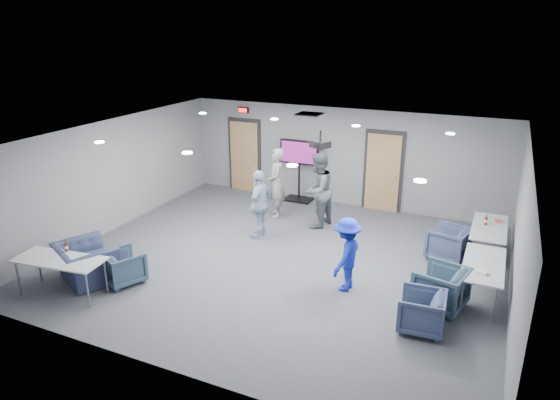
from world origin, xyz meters
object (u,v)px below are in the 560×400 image
at_px(person_b, 318,190).
at_px(chair_right_b, 440,288).
at_px(chair_front_a, 124,267).
at_px(table_right_b, 484,266).
at_px(bottle_right, 486,221).
at_px(chair_right_a, 448,243).
at_px(tv_stand, 299,167).
at_px(chair_front_b, 86,263).
at_px(table_front_left, 60,261).
at_px(person_c, 260,204).
at_px(person_d, 346,254).
at_px(person_a, 276,183).
at_px(projector, 320,144).
at_px(bottle_front, 66,247).
at_px(table_right_a, 489,229).
at_px(chair_right_c, 421,312).

xyz_separation_m(person_b, chair_right_b, (3.33, -2.67, -0.56)).
bearing_deg(chair_front_a, table_right_b, -136.25).
xyz_separation_m(chair_front_a, bottle_right, (6.32, 4.19, 0.49)).
distance_m(chair_right_a, tv_stand, 4.95).
relative_size(chair_right_a, tv_stand, 0.46).
distance_m(chair_front_b, tv_stand, 6.49).
xyz_separation_m(chair_front_a, table_front_left, (-0.73, -0.84, 0.35)).
bearing_deg(person_c, chair_right_a, 96.66).
bearing_deg(person_b, person_d, 42.24).
bearing_deg(person_a, projector, 22.40).
bearing_deg(bottle_front, chair_front_b, 67.25).
bearing_deg(tv_stand, chair_right_a, -26.68).
height_order(chair_right_b, table_right_a, chair_right_b).
height_order(chair_right_b, tv_stand, tv_stand).
height_order(chair_front_a, projector, projector).
distance_m(chair_front_a, table_right_a, 7.62).
height_order(chair_front_b, table_front_left, chair_front_b).
xyz_separation_m(chair_front_b, tv_stand, (2.00, 6.15, 0.63)).
bearing_deg(bottle_right, table_right_b, -87.39).
relative_size(person_d, projector, 3.17).
height_order(person_c, table_right_a, person_c).
relative_size(chair_front_a, tv_stand, 0.41).
distance_m(person_a, chair_right_a, 4.55).
distance_m(table_right_b, bottle_front, 7.77).
xyz_separation_m(tv_stand, projector, (1.62, -2.80, 1.40)).
distance_m(chair_front_b, table_right_b, 7.55).
distance_m(table_right_a, bottle_right, 0.18).
distance_m(chair_front_a, bottle_right, 7.60).
bearing_deg(person_c, tv_stand, -178.05).
bearing_deg(person_c, bottle_right, 101.11).
distance_m(chair_front_b, bottle_front, 0.56).
xyz_separation_m(chair_right_a, chair_front_a, (-5.65, -3.71, -0.04)).
bearing_deg(table_front_left, person_c, 53.59).
distance_m(chair_right_a, chair_front_a, 6.76).
height_order(bottle_front, projector, projector).
relative_size(chair_right_a, chair_front_b, 0.70).
relative_size(chair_right_b, chair_front_a, 1.17).
xyz_separation_m(chair_right_a, table_right_a, (0.76, 0.41, 0.31)).
bearing_deg(person_d, table_right_a, 141.32).
bearing_deg(chair_front_a, chair_right_b, -139.61).
bearing_deg(chair_right_b, bottle_right, -178.93).
distance_m(person_c, bottle_front, 4.31).
height_order(chair_right_a, tv_stand, tv_stand).
bearing_deg(projector, person_a, 164.66).
bearing_deg(table_right_a, projector, 105.86).
height_order(chair_right_a, chair_front_b, chair_front_b).
bearing_deg(person_c, table_right_b, 78.41).
distance_m(chair_right_c, projector, 4.13).
bearing_deg(chair_right_b, table_right_b, 145.84).
distance_m(chair_right_c, chair_front_a, 5.63).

